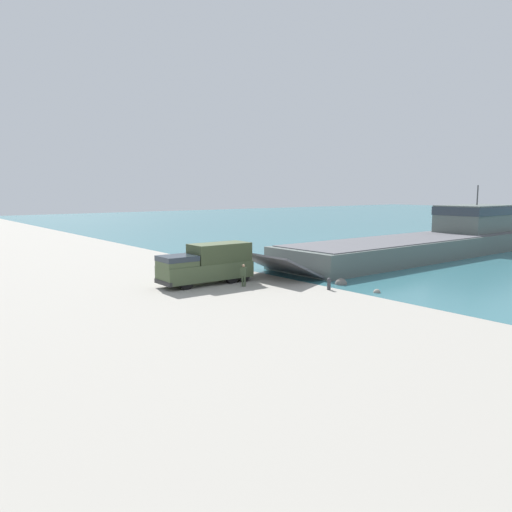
{
  "coord_description": "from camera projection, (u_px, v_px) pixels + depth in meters",
  "views": [
    {
      "loc": [
        32.54,
        -21.72,
        7.21
      ],
      "look_at": [
        0.95,
        3.12,
        1.85
      ],
      "focal_mm": 35.0,
      "sensor_mm": 36.0,
      "label": 1
    }
  ],
  "objects": [
    {
      "name": "shoreline_rock_b",
      "position": [
        341.0,
        284.0,
        38.2
      ],
      "size": [
        0.94,
        0.94,
        0.94
      ],
      "primitive_type": "sphere",
      "color": "#66605B",
      "rests_on": "ground_plane"
    },
    {
      "name": "landing_craft",
      "position": [
        435.0,
        238.0,
        55.5
      ],
      "size": [
        8.62,
        40.04,
        7.75
      ],
      "rotation": [
        0.0,
        0.0,
        0.01
      ],
      "color": "#56605B",
      "rests_on": "ground_plane"
    },
    {
      "name": "ground_plane",
      "position": [
        218.0,
        281.0,
        39.61
      ],
      "size": [
        240.0,
        240.0,
        0.0
      ],
      "primitive_type": "plane",
      "color": "#9E998E"
    },
    {
      "name": "shoreline_rock_a",
      "position": [
        377.0,
        293.0,
        35.15
      ],
      "size": [
        0.52,
        0.52,
        0.52
      ],
      "primitive_type": "sphere",
      "color": "gray",
      "rests_on": "ground_plane"
    },
    {
      "name": "military_truck",
      "position": [
        207.0,
        264.0,
        38.25
      ],
      "size": [
        2.45,
        7.51,
        3.08
      ],
      "rotation": [
        0.0,
        0.0,
        -1.58
      ],
      "color": "#475638",
      "rests_on": "ground_plane"
    },
    {
      "name": "soldier_on_ramp",
      "position": [
        244.0,
        274.0,
        37.25
      ],
      "size": [
        0.49,
        0.46,
        1.69
      ],
      "rotation": [
        0.0,
        0.0,
        5.4
      ],
      "color": "#3D4C33",
      "rests_on": "ground_plane"
    },
    {
      "name": "mooring_bollard",
      "position": [
        329.0,
        283.0,
        36.11
      ],
      "size": [
        0.3,
        0.3,
        0.87
      ],
      "color": "#333338",
      "rests_on": "ground_plane"
    }
  ]
}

